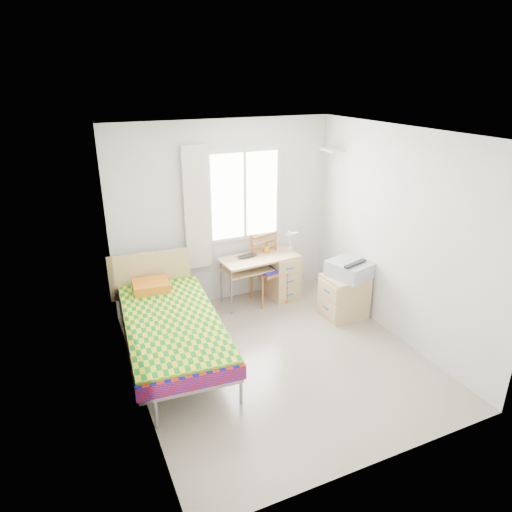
{
  "coord_description": "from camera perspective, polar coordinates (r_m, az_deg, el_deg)",
  "views": [
    {
      "loc": [
        -2.12,
        -4.06,
        3.13
      ],
      "look_at": [
        -0.05,
        0.55,
        1.11
      ],
      "focal_mm": 32.0,
      "sensor_mm": 36.0,
      "label": 1
    }
  ],
  "objects": [
    {
      "name": "floor",
      "position": [
        5.55,
        2.87,
        -12.61
      ],
      "size": [
        3.5,
        3.5,
        0.0
      ],
      "primitive_type": "plane",
      "color": "#BCAD93",
      "rests_on": "ground"
    },
    {
      "name": "ceiling",
      "position": [
        4.62,
        3.49,
        15.1
      ],
      "size": [
        3.5,
        3.5,
        0.0
      ],
      "primitive_type": "plane",
      "rotation": [
        3.14,
        0.0,
        0.0
      ],
      "color": "white",
      "rests_on": "wall_back"
    },
    {
      "name": "wall_back",
      "position": [
        6.46,
        -3.97,
        5.22
      ],
      "size": [
        3.2,
        0.0,
        3.2
      ],
      "primitive_type": "plane",
      "rotation": [
        1.57,
        0.0,
        0.0
      ],
      "color": "silver",
      "rests_on": "ground"
    },
    {
      "name": "wall_left",
      "position": [
        4.49,
        -15.37,
        -3.17
      ],
      "size": [
        0.0,
        3.5,
        3.5
      ],
      "primitive_type": "plane",
      "rotation": [
        1.57,
        0.0,
        1.57
      ],
      "color": "silver",
      "rests_on": "ground"
    },
    {
      "name": "wall_right",
      "position": [
        5.81,
        17.36,
        2.35
      ],
      "size": [
        0.0,
        3.5,
        3.5
      ],
      "primitive_type": "plane",
      "rotation": [
        1.57,
        0.0,
        -1.57
      ],
      "color": "silver",
      "rests_on": "ground"
    },
    {
      "name": "window",
      "position": [
        6.47,
        -1.44,
        7.61
      ],
      "size": [
        1.1,
        0.04,
        1.3
      ],
      "color": "white",
      "rests_on": "wall_back"
    },
    {
      "name": "curtain",
      "position": [
        6.22,
        -7.42,
        5.9
      ],
      "size": [
        0.35,
        0.05,
        1.7
      ],
      "primitive_type": "cube",
      "color": "beige",
      "rests_on": "wall_back"
    },
    {
      "name": "floating_shelf",
      "position": [
        6.62,
        9.43,
        12.95
      ],
      "size": [
        0.2,
        0.32,
        0.03
      ],
      "primitive_type": "cube",
      "color": "white",
      "rests_on": "wall_right"
    },
    {
      "name": "bed",
      "position": [
        5.41,
        -10.69,
        -8.12
      ],
      "size": [
        1.21,
        2.32,
        0.97
      ],
      "rotation": [
        0.0,
        0.0,
        -0.08
      ],
      "color": "gray",
      "rests_on": "floor"
    },
    {
      "name": "desk",
      "position": [
        6.77,
        2.67,
        -2.23
      ],
      "size": [
        1.16,
        0.6,
        0.7
      ],
      "rotation": [
        0.0,
        0.0,
        0.07
      ],
      "color": "tan",
      "rests_on": "floor"
    },
    {
      "name": "chair",
      "position": [
        6.63,
        1.52,
        -1.03
      ],
      "size": [
        0.53,
        0.53,
        1.01
      ],
      "rotation": [
        0.0,
        0.0,
        0.26
      ],
      "color": "#9A491D",
      "rests_on": "floor"
    },
    {
      "name": "cabinet",
      "position": [
        6.4,
        10.9,
        -4.96
      ],
      "size": [
        0.56,
        0.5,
        0.6
      ],
      "rotation": [
        0.0,
        0.0,
        0.02
      ],
      "color": "tan",
      "rests_on": "floor"
    },
    {
      "name": "printer",
      "position": [
        6.23,
        11.58,
        -1.6
      ],
      "size": [
        0.58,
        0.63,
        0.22
      ],
      "rotation": [
        0.0,
        0.0,
        0.29
      ],
      "color": "#AAAEB2",
      "rests_on": "cabinet"
    },
    {
      "name": "laptop",
      "position": [
        6.49,
        -0.94,
        -0.13
      ],
      "size": [
        0.32,
        0.23,
        0.02
      ],
      "primitive_type": "imported",
      "rotation": [
        0.0,
        0.0,
        0.17
      ],
      "color": "black",
      "rests_on": "desk"
    },
    {
      "name": "pen_cup",
      "position": [
        6.67,
        1.3,
        0.84
      ],
      "size": [
        0.11,
        0.11,
        0.1
      ],
      "primitive_type": "cylinder",
      "rotation": [
        0.0,
        0.0,
        0.37
      ],
      "color": "#D35717",
      "rests_on": "desk"
    },
    {
      "name": "task_lamp",
      "position": [
        6.61,
        4.28,
        2.27
      ],
      "size": [
        0.21,
        0.31,
        0.37
      ],
      "rotation": [
        0.0,
        0.0,
        0.31
      ],
      "color": "white",
      "rests_on": "desk"
    },
    {
      "name": "book",
      "position": [
        6.48,
        -1.61,
        -1.33
      ],
      "size": [
        0.17,
        0.22,
        0.02
      ],
      "primitive_type": "imported",
      "rotation": [
        0.0,
        0.0,
        0.05
      ],
      "color": "gray",
      "rests_on": "desk"
    }
  ]
}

